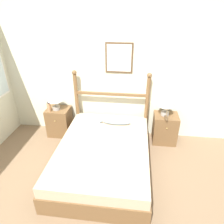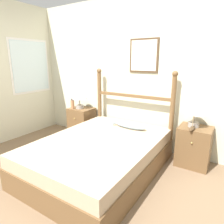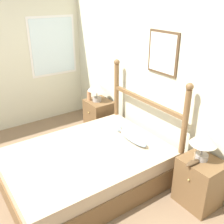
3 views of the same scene
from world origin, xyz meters
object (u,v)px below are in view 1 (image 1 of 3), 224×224
model_boat (166,117)px  bottle (49,107)px  fish_pillow (116,122)px  nightstand_right (165,128)px  table_lamp_right (166,103)px  bed (104,155)px  nightstand_left (60,121)px  table_lamp_left (55,98)px

model_boat → bottle: bearing=179.7°
bottle → fish_pillow: size_ratio=0.37×
nightstand_right → table_lamp_right: (-0.04, 0.01, 0.54)m
bed → nightstand_right: size_ratio=3.42×
bottle → model_boat: bottle is taller
nightstand_left → table_lamp_right: size_ratio=1.67×
table_lamp_right → bottle: (-2.23, -0.12, -0.15)m
bed → table_lamp_right: (1.03, 0.87, 0.61)m
table_lamp_right → bottle: table_lamp_right is taller
bed → model_boat: 1.33m
nightstand_left → model_boat: (2.11, -0.13, 0.31)m
nightstand_left → table_lamp_left: size_ratio=1.67×
table_lamp_left → table_lamp_right: (2.12, 0.03, 0.00)m
table_lamp_left → fish_pillow: 1.27m
fish_pillow → table_lamp_right: bearing=14.5°
table_lamp_right → fish_pillow: size_ratio=0.62×
nightstand_left → table_lamp_left: (-0.02, -0.03, 0.54)m
nightstand_left → table_lamp_right: (2.10, 0.01, 0.54)m
nightstand_right → table_lamp_left: size_ratio=1.67×
table_lamp_right → bottle: 2.24m
bottle → fish_pillow: bottle is taller
bed → fish_pillow: size_ratio=3.54×
nightstand_left → model_boat: 2.14m
nightstand_left → bottle: bottle is taller
table_lamp_left → fish_pillow: bearing=-9.4°
nightstand_right → fish_pillow: size_ratio=1.03×
nightstand_right → model_boat: (-0.03, -0.13, 0.31)m
nightstand_right → bottle: bottle is taller
bed → nightstand_right: nightstand_right is taller
table_lamp_right → model_boat: 0.26m
nightstand_left → fish_pillow: bearing=-10.7°
bottle → model_boat: bearing=-0.3°
fish_pillow → nightstand_right: bearing=13.5°
bed → nightstand_right: 1.38m
model_boat → table_lamp_left: bearing=177.3°
table_lamp_left → model_boat: 2.14m
nightstand_left → fish_pillow: size_ratio=1.03×
nightstand_right → table_lamp_right: bearing=169.6°
table_lamp_left → table_lamp_right: bearing=0.9°
bed → nightstand_left: 1.38m
table_lamp_right → fish_pillow: (-0.91, -0.23, -0.33)m
model_boat → fish_pillow: 0.93m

